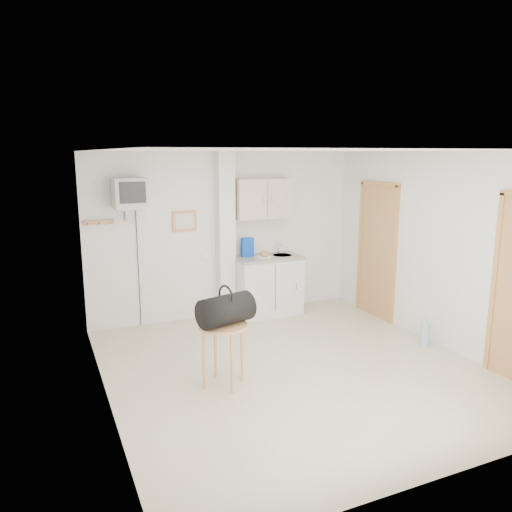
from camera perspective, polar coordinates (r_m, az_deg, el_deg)
name	(u,v)px	position (r m, az deg, el deg)	size (l,w,h in m)	color
ground	(294,368)	(6.01, 4.38, -12.66)	(4.50, 4.50, 0.00)	beige
room_envelope	(311,236)	(5.75, 6.31, 2.25)	(4.24, 4.54, 2.55)	white
kitchenette	(266,263)	(7.71, 1.21, -0.84)	(1.03, 0.58, 2.10)	silver
crt_television	(130,194)	(6.96, -14.20, 6.89)	(0.44, 0.45, 2.15)	slate
round_table	(223,335)	(5.40, -3.78, -8.95)	(0.53, 0.53, 0.69)	tan
duffel_bag	(226,310)	(5.30, -3.46, -6.14)	(0.65, 0.47, 0.43)	black
water_bottle	(425,334)	(6.93, 18.76, -8.46)	(0.12, 0.12, 0.36)	#99B6C8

